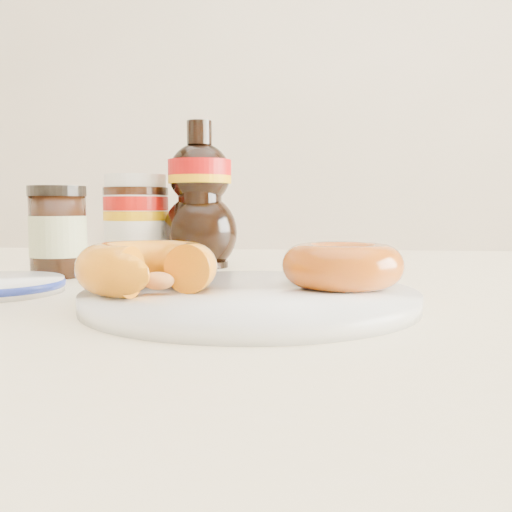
# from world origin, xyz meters

# --- Properties ---
(dining_table) EXTENTS (1.40, 0.90, 0.75)m
(dining_table) POSITION_xyz_m (0.00, 0.10, 0.67)
(dining_table) COLOR #F7E1BC
(dining_table) RESTS_ON ground
(plate) EXTENTS (0.26, 0.26, 0.01)m
(plate) POSITION_xyz_m (0.06, -0.04, 0.76)
(plate) COLOR white
(plate) RESTS_ON dining_table
(donut_bitten) EXTENTS (0.13, 0.13, 0.04)m
(donut_bitten) POSITION_xyz_m (-0.02, -0.05, 0.78)
(donut_bitten) COLOR orange
(donut_bitten) RESTS_ON plate
(donut_whole) EXTENTS (0.13, 0.13, 0.03)m
(donut_whole) POSITION_xyz_m (0.13, -0.01, 0.78)
(donut_whole) COLOR #954409
(donut_whole) RESTS_ON plate
(nutella_jar) EXTENTS (0.08, 0.08, 0.12)m
(nutella_jar) POSITION_xyz_m (-0.12, 0.26, 0.81)
(nutella_jar) COLOR white
(nutella_jar) RESTS_ON dining_table
(syrup_bottle) EXTENTS (0.12, 0.11, 0.18)m
(syrup_bottle) POSITION_xyz_m (-0.03, 0.24, 0.84)
(syrup_bottle) COLOR black
(syrup_bottle) RESTS_ON dining_table
(dark_jar) EXTENTS (0.06, 0.06, 0.10)m
(dark_jar) POSITION_xyz_m (-0.17, 0.13, 0.80)
(dark_jar) COLOR black
(dark_jar) RESTS_ON dining_table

